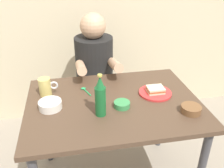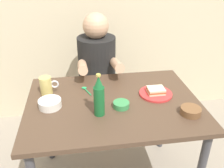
% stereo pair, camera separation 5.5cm
% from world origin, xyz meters
% --- Properties ---
extents(dining_table, '(1.10, 0.80, 0.74)m').
position_xyz_m(dining_table, '(0.00, 0.00, 0.65)').
color(dining_table, '#4C3828').
rests_on(dining_table, ground).
extents(stool, '(0.34, 0.34, 0.45)m').
position_xyz_m(stool, '(-0.05, 0.63, 0.35)').
color(stool, '#4C4C51').
rests_on(stool, ground).
extents(person_seated, '(0.33, 0.56, 0.72)m').
position_xyz_m(person_seated, '(-0.05, 0.62, 0.77)').
color(person_seated, black).
rests_on(person_seated, stool).
extents(plate_orange, '(0.22, 0.22, 0.01)m').
position_xyz_m(plate_orange, '(0.30, 0.04, 0.75)').
color(plate_orange, red).
rests_on(plate_orange, dining_table).
extents(sandwich, '(0.11, 0.09, 0.04)m').
position_xyz_m(sandwich, '(0.30, 0.04, 0.77)').
color(sandwich, beige).
rests_on(sandwich, plate_orange).
extents(beer_mug, '(0.13, 0.08, 0.12)m').
position_xyz_m(beer_mug, '(-0.43, 0.17, 0.80)').
color(beer_mug, '#D1BC66').
rests_on(beer_mug, dining_table).
extents(beer_bottle, '(0.06, 0.06, 0.26)m').
position_xyz_m(beer_bottle, '(-0.10, -0.13, 0.86)').
color(beer_bottle, '#19602D').
rests_on(beer_bottle, dining_table).
extents(condiment_bowl_brown, '(0.12, 0.12, 0.04)m').
position_xyz_m(condiment_bowl_brown, '(0.43, -0.20, 0.76)').
color(condiment_bowl_brown, brown).
rests_on(condiment_bowl_brown, dining_table).
extents(rice_bowl_white, '(0.14, 0.14, 0.05)m').
position_xyz_m(rice_bowl_white, '(-0.39, -0.01, 0.77)').
color(rice_bowl_white, silver).
rests_on(rice_bowl_white, dining_table).
extents(dip_bowl_green, '(0.10, 0.10, 0.03)m').
position_xyz_m(dip_bowl_green, '(0.04, -0.07, 0.76)').
color(dip_bowl_green, '#388C4C').
rests_on(dip_bowl_green, dining_table).
extents(spoon, '(0.06, 0.12, 0.01)m').
position_xyz_m(spoon, '(-0.17, 0.18, 0.75)').
color(spoon, '#26A559').
rests_on(spoon, dining_table).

